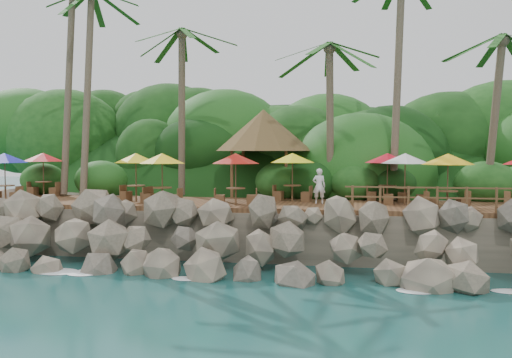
# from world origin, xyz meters

# --- Properties ---
(ground) EXTENTS (140.00, 140.00, 0.00)m
(ground) POSITION_xyz_m (0.00, 0.00, 0.00)
(ground) COLOR #19514F
(ground) RESTS_ON ground
(land_base) EXTENTS (32.00, 25.20, 2.10)m
(land_base) POSITION_xyz_m (0.00, 16.00, 1.05)
(land_base) COLOR gray
(land_base) RESTS_ON ground
(jungle_hill) EXTENTS (44.80, 28.00, 15.40)m
(jungle_hill) POSITION_xyz_m (0.00, 23.50, 0.00)
(jungle_hill) COLOR #143811
(jungle_hill) RESTS_ON ground
(seawall) EXTENTS (29.00, 4.00, 2.30)m
(seawall) POSITION_xyz_m (0.00, 2.00, 1.15)
(seawall) COLOR gray
(seawall) RESTS_ON ground
(terrace) EXTENTS (26.00, 5.00, 0.20)m
(terrace) POSITION_xyz_m (0.00, 6.00, 2.20)
(terrace) COLOR brown
(terrace) RESTS_ON land_base
(jungle_foliage) EXTENTS (44.00, 16.00, 12.00)m
(jungle_foliage) POSITION_xyz_m (0.00, 15.00, 0.00)
(jungle_foliage) COLOR #143811
(jungle_foliage) RESTS_ON ground
(foam_line) EXTENTS (25.20, 0.80, 0.06)m
(foam_line) POSITION_xyz_m (0.00, 0.30, 0.03)
(foam_line) COLOR white
(foam_line) RESTS_ON ground
(palms) EXTENTS (27.71, 6.95, 14.66)m
(palms) POSITION_xyz_m (-0.75, 8.72, 12.24)
(palms) COLOR brown
(palms) RESTS_ON ground
(palapa) EXTENTS (5.21, 5.21, 4.60)m
(palapa) POSITION_xyz_m (-0.32, 9.86, 5.79)
(palapa) COLOR brown
(palapa) RESTS_ON ground
(dining_clusters) EXTENTS (25.45, 5.32, 2.30)m
(dining_clusters) POSITION_xyz_m (0.02, 5.73, 4.21)
(dining_clusters) COLOR brown
(dining_clusters) RESTS_ON terrace
(railing) EXTENTS (8.30, 0.10, 1.00)m
(railing) POSITION_xyz_m (8.28, 3.65, 2.91)
(railing) COLOR brown
(railing) RESTS_ON terrace
(waiter) EXTENTS (0.62, 0.44, 1.61)m
(waiter) POSITION_xyz_m (2.90, 6.08, 3.10)
(waiter) COLOR white
(waiter) RESTS_ON terrace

